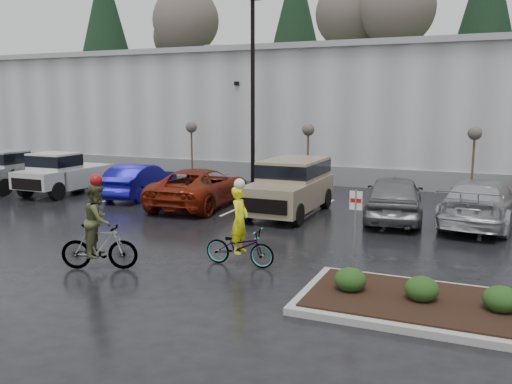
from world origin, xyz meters
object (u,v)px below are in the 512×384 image
at_px(car_grey, 394,197).
at_px(fire_lane_sign, 355,223).
at_px(sapling_east, 475,137).
at_px(car_far_silver, 481,202).
at_px(cyclist_olive, 99,235).
at_px(lamppost, 253,71).
at_px(cyclist_hivis, 240,239).
at_px(sapling_west, 191,130).
at_px(car_blue, 140,181).
at_px(suv_tan, 289,187).
at_px(pickup_silver, 19,169).
at_px(pickup_white, 69,172).
at_px(car_red, 200,187).
at_px(sapling_mid, 308,133).

bearing_deg(car_grey, fire_lane_sign, 84.30).
height_order(sapling_east, car_far_silver, sapling_east).
distance_m(car_far_silver, cyclist_olive, 12.77).
bearing_deg(lamppost, cyclist_olive, -83.14).
bearing_deg(cyclist_hivis, sapling_west, 32.43).
relative_size(lamppost, car_blue, 2.01).
height_order(car_grey, cyclist_hivis, cyclist_hivis).
relative_size(suv_tan, cyclist_olive, 2.08).
bearing_deg(cyclist_olive, pickup_silver, 31.41).
distance_m(pickup_white, cyclist_olive, 12.75).
xyz_separation_m(sapling_east, cyclist_hivis, (-5.22, -12.79, -2.02)).
height_order(fire_lane_sign, car_blue, fire_lane_sign).
bearing_deg(pickup_white, car_far_silver, 0.78).
relative_size(lamppost, sapling_east, 2.88).
bearing_deg(car_far_silver, pickup_white, 7.92).
distance_m(fire_lane_sign, pickup_silver, 19.68).
bearing_deg(car_blue, car_red, 161.33).
distance_m(car_red, cyclist_olive, 8.66).
xyz_separation_m(sapling_east, cyclist_olive, (-8.38, -14.49, -1.84)).
relative_size(sapling_west, cyclist_hivis, 1.39).
bearing_deg(lamppost, pickup_silver, -156.38).
distance_m(lamppost, car_grey, 10.09).
height_order(sapling_west, cyclist_olive, sapling_west).
relative_size(pickup_white, car_red, 0.92).
relative_size(sapling_west, cyclist_olive, 1.31).
bearing_deg(cyclist_hivis, sapling_east, -24.25).
distance_m(pickup_white, cyclist_hivis, 14.22).
relative_size(sapling_mid, car_far_silver, 0.57).
xyz_separation_m(sapling_west, sapling_east, (14.00, 0.00, 0.00)).
relative_size(sapling_mid, fire_lane_sign, 1.45).
height_order(pickup_silver, cyclist_hivis, cyclist_hivis).
height_order(pickup_silver, pickup_white, same).
distance_m(pickup_silver, suv_tan, 14.24).
xyz_separation_m(pickup_silver, suv_tan, (14.23, -0.49, 0.05)).
height_order(fire_lane_sign, car_grey, fire_lane_sign).
height_order(lamppost, sapling_west, lamppost).
relative_size(car_blue, suv_tan, 0.90).
bearing_deg(cyclist_hivis, pickup_silver, 62.75).
bearing_deg(sapling_east, car_red, -149.36).
distance_m(car_blue, car_far_silver, 14.13).
height_order(fire_lane_sign, car_red, fire_lane_sign).
xyz_separation_m(fire_lane_sign, cyclist_hivis, (-3.02, 0.01, -0.69)).
bearing_deg(suv_tan, cyclist_hivis, -81.00).
distance_m(sapling_mid, cyclist_hivis, 13.15).
relative_size(sapling_east, car_grey, 0.65).
xyz_separation_m(sapling_west, car_blue, (0.34, -5.26, -1.97)).
height_order(lamppost, sapling_east, lamppost).
height_order(car_blue, suv_tan, suv_tan).
bearing_deg(car_grey, cyclist_hivis, 61.33).
bearing_deg(lamppost, pickup_white, -148.71).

